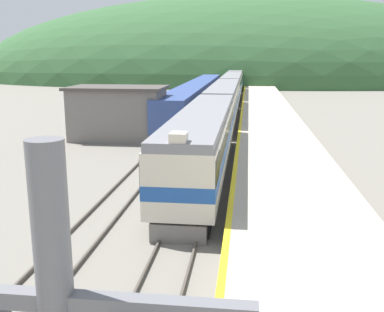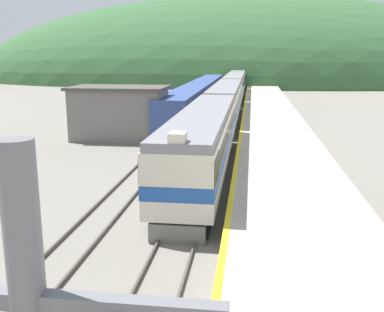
{
  "view_description": "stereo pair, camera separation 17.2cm",
  "coord_description": "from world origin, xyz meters",
  "views": [
    {
      "loc": [
        2.54,
        2.83,
        7.21
      ],
      "look_at": [
        -0.08,
        23.99,
        2.34
      ],
      "focal_mm": 42.0,
      "sensor_mm": 36.0,
      "label": 1
    },
    {
      "loc": [
        2.71,
        2.85,
        7.21
      ],
      "look_at": [
        -0.08,
        23.99,
        2.34
      ],
      "focal_mm": 42.0,
      "sensor_mm": 36.0,
      "label": 2
    }
  ],
  "objects": [
    {
      "name": "track_main",
      "position": [
        0.0,
        70.0,
        0.08
      ],
      "size": [
        1.52,
        180.0,
        0.16
      ],
      "color": "#4C443D",
      "rests_on": "ground"
    },
    {
      "name": "track_siding",
      "position": [
        -3.83,
        70.0,
        0.08
      ],
      "size": [
        1.51,
        180.0,
        0.16
      ],
      "color": "#4C443D",
      "rests_on": "ground"
    },
    {
      "name": "platform",
      "position": [
        4.83,
        50.0,
        0.47
      ],
      "size": [
        6.01,
        140.0,
        0.94
      ],
      "color": "#B2A893",
      "rests_on": "ground"
    },
    {
      "name": "distant_hills",
      "position": [
        0.0,
        126.99,
        0.0
      ],
      "size": [
        149.05,
        67.07,
        44.01
      ],
      "color": "#335B33",
      "rests_on": "ground"
    },
    {
      "name": "station_shed",
      "position": [
        -8.42,
        39.95,
        2.28
      ],
      "size": [
        8.13,
        5.03,
        4.51
      ],
      "color": "slate",
      "rests_on": "ground"
    },
    {
      "name": "express_train_lead_car",
      "position": [
        0.0,
        28.94,
        2.17
      ],
      "size": [
        2.91,
        20.75,
        4.32
      ],
      "color": "black",
      "rests_on": "ground"
    },
    {
      "name": "carriage_second",
      "position": [
        0.0,
        51.8,
        2.16
      ],
      "size": [
        2.9,
        22.74,
        3.96
      ],
      "color": "black",
      "rests_on": "ground"
    },
    {
      "name": "carriage_third",
      "position": [
        0.0,
        75.42,
        2.16
      ],
      "size": [
        2.9,
        22.74,
        3.96
      ],
      "color": "black",
      "rests_on": "ground"
    },
    {
      "name": "carriage_fourth",
      "position": [
        0.0,
        99.04,
        2.16
      ],
      "size": [
        2.9,
        22.74,
        3.96
      ],
      "color": "black",
      "rests_on": "ground"
    },
    {
      "name": "siding_train",
      "position": [
        -3.83,
        59.99,
        1.88
      ],
      "size": [
        2.9,
        45.23,
        3.64
      ],
      "color": "black",
      "rests_on": "ground"
    }
  ]
}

